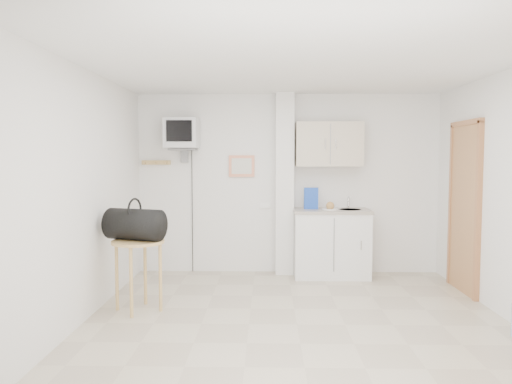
{
  "coord_description": "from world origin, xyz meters",
  "views": [
    {
      "loc": [
        -0.29,
        -4.75,
        1.62
      ],
      "look_at": [
        -0.41,
        0.6,
        1.25
      ],
      "focal_mm": 35.0,
      "sensor_mm": 36.0,
      "label": 1
    }
  ],
  "objects": [
    {
      "name": "ground",
      "position": [
        0.0,
        0.0,
        0.0
      ],
      "size": [
        4.5,
        4.5,
        0.0
      ],
      "primitive_type": "plane",
      "color": "#BCAE95",
      "rests_on": "ground"
    },
    {
      "name": "room_envelope",
      "position": [
        0.24,
        0.09,
        1.54
      ],
      "size": [
        4.24,
        4.54,
        2.55
      ],
      "color": "white",
      "rests_on": "ground"
    },
    {
      "name": "kitchenette",
      "position": [
        0.57,
        2.0,
        0.8
      ],
      "size": [
        1.03,
        0.58,
        2.1
      ],
      "color": "white",
      "rests_on": "ground"
    },
    {
      "name": "crt_television",
      "position": [
        -1.45,
        2.02,
        1.94
      ],
      "size": [
        0.44,
        0.45,
        2.15
      ],
      "color": "slate",
      "rests_on": "ground"
    },
    {
      "name": "round_table",
      "position": [
        -1.65,
        0.41,
        0.63
      ],
      "size": [
        0.55,
        0.55,
        0.75
      ],
      "rotation": [
        0.0,
        0.0,
        -0.06
      ],
      "color": "tan",
      "rests_on": "ground"
    },
    {
      "name": "duffel_bag",
      "position": [
        -1.69,
        0.43,
        0.92
      ],
      "size": [
        0.67,
        0.5,
        0.45
      ],
      "rotation": [
        0.0,
        0.0,
        -0.32
      ],
      "color": "black",
      "rests_on": "round_table"
    }
  ]
}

